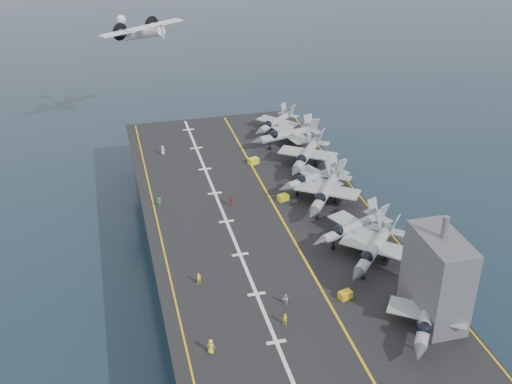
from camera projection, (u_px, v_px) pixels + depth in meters
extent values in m
plane|color=#142135|center=(262.00, 269.00, 111.14)|extent=(500.00, 500.00, 0.00)
cube|color=#56595E|center=(262.00, 244.00, 108.77)|extent=(36.00, 90.00, 10.00)
cube|color=black|center=(262.00, 218.00, 106.31)|extent=(38.00, 92.00, 0.40)
cube|color=gold|center=(279.00, 215.00, 106.85)|extent=(0.35, 90.00, 0.02)
cube|color=silver|center=(226.00, 221.00, 104.91)|extent=(0.50, 90.00, 0.02)
cube|color=gold|center=(159.00, 230.00, 102.53)|extent=(0.25, 90.00, 0.02)
cube|color=gold|center=(366.00, 203.00, 110.20)|extent=(0.25, 90.00, 0.02)
imported|color=yellow|center=(211.00, 347.00, 77.11)|extent=(1.46, 1.31, 2.03)
imported|color=yellow|center=(199.00, 278.00, 89.59)|extent=(1.19, 1.00, 1.69)
imported|color=#23863A|center=(159.00, 202.00, 109.03)|extent=(1.08, 0.83, 1.62)
imported|color=#A6252B|center=(231.00, 200.00, 109.12)|extent=(1.08, 1.36, 1.98)
imported|color=silver|center=(163.00, 150.00, 127.34)|extent=(1.37, 1.24, 1.90)
imported|color=yellow|center=(285.00, 319.00, 81.84)|extent=(1.19, 1.16, 1.67)
imported|color=silver|center=(286.00, 300.00, 85.41)|extent=(0.81, 1.10, 1.69)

